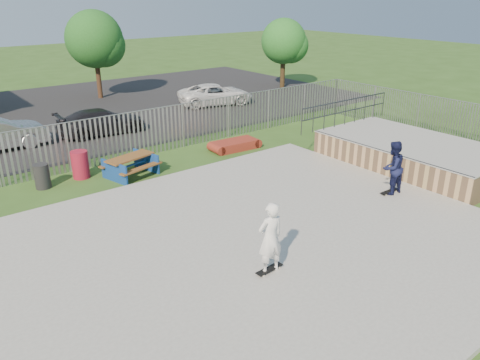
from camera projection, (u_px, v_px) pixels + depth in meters
ground at (244, 250)px, 12.96m from camera, size 120.00×120.00×0.00m
concrete_slab at (244, 247)px, 12.93m from camera, size 15.00×12.00×0.15m
quarter_pipe at (411, 154)px, 18.94m from camera, size 5.50×7.05×2.19m
fence at (185, 164)px, 16.51m from camera, size 26.04×16.02×2.00m
picnic_table at (131, 166)px, 18.04m from camera, size 2.19×1.95×0.79m
funbox at (235, 145)px, 21.20m from camera, size 2.05×1.14×0.40m
trash_bin_red at (80, 165)px, 17.81m from camera, size 0.64×0.64×1.06m
trash_bin_grey at (42, 176)px, 16.89m from camera, size 0.55×0.55×0.91m
parking_lot at (38, 116)px, 26.83m from camera, size 40.00×18.00×0.02m
car_dark at (102, 122)px, 23.28m from camera, size 4.43×2.02×1.26m
car_white at (216, 94)px, 29.42m from camera, size 5.07×3.37×1.29m
tree_mid at (94, 39)px, 30.13m from camera, size 3.67×3.67×5.67m
tree_right at (284, 41)px, 33.68m from camera, size 3.22×3.22×4.97m
skateboard_a at (389, 192)px, 16.23m from camera, size 0.80×0.21×0.08m
skateboard_b at (269, 270)px, 11.68m from camera, size 0.81×0.26×0.08m
skater_navy at (392, 168)px, 15.90m from camera, size 0.92×0.72×1.88m
skater_white at (270, 238)px, 11.35m from camera, size 0.73×0.52×1.88m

